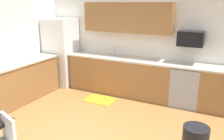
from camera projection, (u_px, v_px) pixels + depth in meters
The scene contains 13 objects.
wall_back at pixel (141, 40), 5.79m from camera, with size 5.80×0.10×2.70m, color white.
cabinet_run_back at pixel (120, 76), 5.92m from camera, with size 2.66×0.60×0.90m, color olive.
cabinet_run_back_right at pixel (222, 91), 4.90m from camera, with size 0.89×0.60×0.90m, color olive.
cabinet_run_left at pixel (20, 83), 5.43m from camera, with size 0.60×2.00×0.90m, color olive.
countertop_back at pixel (136, 60), 5.61m from camera, with size 4.80×0.64×0.04m, color beige.
countertop_left at pixel (18, 63), 5.30m from camera, with size 0.64×2.00×0.04m, color beige.
upper_cabinets_back at pixel (127, 18), 5.57m from camera, with size 2.20×0.34×0.70m, color olive.
refrigerator at pixel (61, 52), 6.47m from camera, with size 0.76×0.70×1.84m, color white.
oven_range at pixel (186, 86), 5.22m from camera, with size 0.60×0.60×0.91m.
microwave at pixel (191, 39), 5.02m from camera, with size 0.54×0.36×0.32m, color black.
sink_basin at pixel (111, 58), 5.91m from camera, with size 0.48×0.40×0.14m, color #A5A8AD.
sink_faucet at pixel (114, 51), 6.02m from camera, with size 0.02×0.02×0.24m, color #B2B5BA.
floor_mat at pixel (100, 100), 5.58m from camera, with size 0.70×0.50×0.01m, color orange.
Camera 1 is at (1.91, -2.84, 2.24)m, focal length 37.35 mm.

